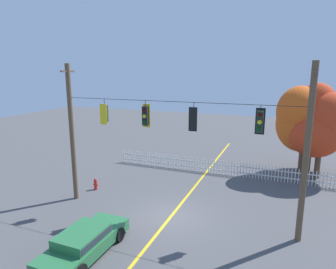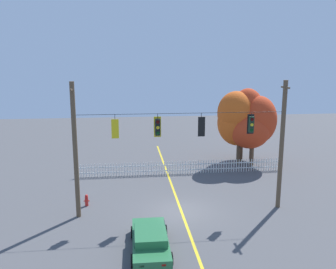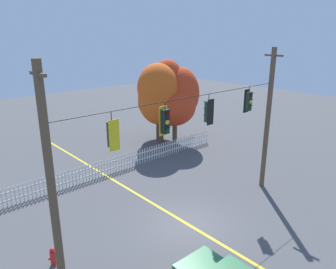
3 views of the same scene
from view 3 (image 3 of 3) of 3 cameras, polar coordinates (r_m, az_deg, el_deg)
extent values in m
plane|color=#4C4C4F|center=(16.37, 3.60, -15.67)|extent=(80.00, 80.00, 0.00)
cube|color=gold|center=(16.37, 3.60, -15.66)|extent=(0.16, 36.00, 0.01)
cylinder|color=brown|center=(11.23, -19.96, -8.99)|extent=(0.28, 0.28, 8.26)
cylinder|color=brown|center=(19.46, 17.26, 2.35)|extent=(0.28, 0.28, 8.26)
cube|color=brown|center=(10.22, -22.10, 9.92)|extent=(0.10, 1.10, 0.10)
cube|color=brown|center=(18.89, 18.28, 13.19)|extent=(0.10, 1.10, 0.10)
cylinder|color=black|center=(13.97, 4.09, 6.61)|extent=(12.61, 0.02, 0.02)
cylinder|color=black|center=(11.54, -10.04, 3.11)|extent=(0.03, 0.03, 0.38)
cube|color=yellow|center=(11.61, -9.53, -0.14)|extent=(0.43, 0.02, 1.15)
cube|color=#1E3323|center=(11.71, -9.87, 0.00)|extent=(0.30, 0.24, 0.93)
cylinder|color=#410706|center=(11.74, -10.30, 1.59)|extent=(0.20, 0.03, 0.20)
cube|color=#1E3323|center=(11.74, -10.44, 2.18)|extent=(0.22, 0.12, 0.06)
cylinder|color=yellow|center=(11.82, -10.22, 0.15)|extent=(0.20, 0.03, 0.20)
cube|color=#1E3323|center=(11.83, -10.36, 0.73)|extent=(0.22, 0.12, 0.06)
cylinder|color=#073513|center=(11.92, -10.14, -1.27)|extent=(0.20, 0.03, 0.20)
cube|color=#1E3323|center=(11.92, -10.28, -0.70)|extent=(0.22, 0.12, 0.06)
cylinder|color=black|center=(13.00, -0.52, 5.13)|extent=(0.03, 0.03, 0.31)
cube|color=yellow|center=(13.25, -0.88, 2.43)|extent=(0.43, 0.02, 1.25)
cube|color=black|center=(13.15, -0.51, 2.32)|extent=(0.30, 0.24, 1.01)
cylinder|color=#410706|center=(12.97, -0.12, 3.64)|extent=(0.20, 0.03, 0.20)
cube|color=black|center=(12.91, 0.01, 4.10)|extent=(0.22, 0.12, 0.06)
cylinder|color=yellow|center=(13.06, -0.12, 2.20)|extent=(0.20, 0.03, 0.20)
cube|color=black|center=(12.99, 0.01, 2.65)|extent=(0.22, 0.12, 0.06)
cylinder|color=#073513|center=(13.15, -0.12, 0.79)|extent=(0.20, 0.03, 0.20)
cube|color=black|center=(13.08, 0.01, 1.23)|extent=(0.22, 0.12, 0.06)
cylinder|color=black|center=(14.85, 7.27, 6.50)|extent=(0.03, 0.03, 0.34)
cube|color=black|center=(14.91, 7.55, 3.96)|extent=(0.43, 0.02, 1.20)
cube|color=#1E3323|center=(14.99, 7.18, 4.05)|extent=(0.30, 0.24, 0.97)
cylinder|color=#410706|center=(15.01, 6.84, 5.34)|extent=(0.20, 0.03, 0.20)
cube|color=#1E3323|center=(15.01, 6.72, 5.80)|extent=(0.22, 0.12, 0.06)
cylinder|color=yellow|center=(15.08, 6.79, 4.14)|extent=(0.20, 0.03, 0.20)
cube|color=#1E3323|center=(15.08, 6.68, 4.59)|extent=(0.22, 0.12, 0.06)
cylinder|color=#073513|center=(15.15, 6.75, 2.95)|extent=(0.20, 0.03, 0.20)
cube|color=#1E3323|center=(15.15, 6.64, 3.40)|extent=(0.22, 0.12, 0.06)
cylinder|color=black|center=(17.33, 14.26, 7.78)|extent=(0.03, 0.03, 0.27)
cube|color=black|center=(17.51, 13.75, 5.81)|extent=(0.43, 0.02, 1.24)
cube|color=#1E3323|center=(17.44, 14.10, 5.73)|extent=(0.30, 0.24, 1.00)
cylinder|color=#410706|center=(17.30, 14.55, 6.74)|extent=(0.20, 0.03, 0.20)
cube|color=#1E3323|center=(17.26, 14.71, 7.09)|extent=(0.22, 0.12, 0.06)
cylinder|color=yellow|center=(17.37, 14.47, 5.66)|extent=(0.20, 0.03, 0.20)
cube|color=#1E3323|center=(17.32, 14.62, 6.01)|extent=(0.22, 0.12, 0.06)
cylinder|color=#073513|center=(17.43, 14.39, 4.59)|extent=(0.20, 0.03, 0.20)
cube|color=#1E3323|center=(17.39, 14.54, 4.93)|extent=(0.22, 0.12, 0.06)
cube|color=silver|center=(19.50, -27.42, -10.13)|extent=(0.06, 0.04, 1.11)
cube|color=silver|center=(19.54, -26.78, -9.97)|extent=(0.06, 0.04, 1.11)
cube|color=silver|center=(19.58, -26.15, -9.82)|extent=(0.06, 0.04, 1.11)
cube|color=silver|center=(19.63, -25.52, -9.66)|extent=(0.06, 0.04, 1.11)
cube|color=silver|center=(19.68, -24.90, -9.51)|extent=(0.06, 0.04, 1.11)
cube|color=silver|center=(19.73, -24.28, -9.35)|extent=(0.06, 0.04, 1.11)
cube|color=silver|center=(19.79, -23.66, -9.20)|extent=(0.06, 0.04, 1.11)
cube|color=silver|center=(19.84, -23.05, -9.04)|extent=(0.06, 0.04, 1.11)
cube|color=silver|center=(19.90, -22.44, -8.88)|extent=(0.06, 0.04, 1.11)
cube|color=silver|center=(19.96, -21.83, -8.73)|extent=(0.06, 0.04, 1.11)
cube|color=silver|center=(20.03, -21.23, -8.57)|extent=(0.06, 0.04, 1.11)
cube|color=silver|center=(20.09, -20.64, -8.41)|extent=(0.06, 0.04, 1.11)
cube|color=silver|center=(20.16, -20.04, -8.26)|extent=(0.06, 0.04, 1.11)
cube|color=silver|center=(20.23, -19.46, -8.10)|extent=(0.06, 0.04, 1.11)
cube|color=silver|center=(20.30, -18.87, -7.94)|extent=(0.06, 0.04, 1.11)
cube|color=silver|center=(20.38, -18.30, -7.79)|extent=(0.06, 0.04, 1.11)
cube|color=silver|center=(20.45, -17.72, -7.63)|extent=(0.06, 0.04, 1.11)
cube|color=silver|center=(20.53, -17.15, -7.48)|extent=(0.06, 0.04, 1.11)
cube|color=silver|center=(20.61, -16.59, -7.32)|extent=(0.06, 0.04, 1.11)
cube|color=silver|center=(20.70, -16.03, -7.17)|extent=(0.06, 0.04, 1.11)
cube|color=silver|center=(20.78, -15.48, -7.02)|extent=(0.06, 0.04, 1.11)
cube|color=silver|center=(20.87, -14.93, -6.86)|extent=(0.06, 0.04, 1.11)
cube|color=silver|center=(20.96, -14.39, -6.71)|extent=(0.06, 0.04, 1.11)
cube|color=silver|center=(21.05, -13.85, -6.56)|extent=(0.06, 0.04, 1.11)
cube|color=silver|center=(21.14, -13.31, -6.41)|extent=(0.06, 0.04, 1.11)
cube|color=silver|center=(21.24, -12.78, -6.26)|extent=(0.06, 0.04, 1.11)
cube|color=silver|center=(21.34, -12.26, -6.11)|extent=(0.06, 0.04, 1.11)
cube|color=silver|center=(21.44, -11.74, -5.96)|extent=(0.06, 0.04, 1.11)
cube|color=silver|center=(21.54, -11.23, -5.82)|extent=(0.06, 0.04, 1.11)
cube|color=silver|center=(21.64, -10.72, -5.67)|extent=(0.06, 0.04, 1.11)
cube|color=silver|center=(21.74, -10.22, -5.53)|extent=(0.06, 0.04, 1.11)
cube|color=silver|center=(21.85, -9.72, -5.38)|extent=(0.06, 0.04, 1.11)
cube|color=silver|center=(21.96, -9.22, -5.24)|extent=(0.06, 0.04, 1.11)
cube|color=silver|center=(22.07, -8.74, -5.10)|extent=(0.06, 0.04, 1.11)
cube|color=silver|center=(22.18, -8.25, -4.95)|extent=(0.06, 0.04, 1.11)
cube|color=silver|center=(22.29, -7.78, -4.81)|extent=(0.06, 0.04, 1.11)
cube|color=silver|center=(22.41, -7.30, -4.68)|extent=(0.06, 0.04, 1.11)
cube|color=silver|center=(22.52, -6.83, -4.54)|extent=(0.06, 0.04, 1.11)
cube|color=silver|center=(22.64, -6.37, -4.40)|extent=(0.06, 0.04, 1.11)
cube|color=silver|center=(22.76, -5.91, -4.27)|extent=(0.06, 0.04, 1.11)
cube|color=silver|center=(22.88, -5.46, -4.13)|extent=(0.06, 0.04, 1.11)
cube|color=silver|center=(23.00, -5.01, -4.00)|extent=(0.06, 0.04, 1.11)
cube|color=silver|center=(23.13, -4.57, -3.87)|extent=(0.06, 0.04, 1.11)
cube|color=silver|center=(23.25, -4.13, -3.73)|extent=(0.06, 0.04, 1.11)
cube|color=silver|center=(23.38, -3.70, -3.61)|extent=(0.06, 0.04, 1.11)
cube|color=silver|center=(23.51, -3.27, -3.48)|extent=(0.06, 0.04, 1.11)
cube|color=silver|center=(23.64, -2.85, -3.35)|extent=(0.06, 0.04, 1.11)
cube|color=silver|center=(23.77, -2.43, -3.22)|extent=(0.06, 0.04, 1.11)
cube|color=silver|center=(23.90, -2.01, -3.10)|extent=(0.06, 0.04, 1.11)
cube|color=silver|center=(24.04, -1.60, -2.98)|extent=(0.06, 0.04, 1.11)
cube|color=silver|center=(24.17, -1.20, -2.85)|extent=(0.06, 0.04, 1.11)
cube|color=silver|center=(24.31, -0.80, -2.73)|extent=(0.06, 0.04, 1.11)
cube|color=silver|center=(24.45, -0.40, -2.61)|extent=(0.06, 0.04, 1.11)
cube|color=silver|center=(24.59, -0.01, -2.49)|extent=(0.06, 0.04, 1.11)
cube|color=silver|center=(24.73, 0.37, -2.38)|extent=(0.06, 0.04, 1.11)
cube|color=silver|center=(24.87, 0.76, -2.26)|extent=(0.06, 0.04, 1.11)
cube|color=silver|center=(25.01, 1.13, -2.14)|extent=(0.06, 0.04, 1.11)
cube|color=silver|center=(25.16, 1.51, -2.03)|extent=(0.06, 0.04, 1.11)
cube|color=silver|center=(25.30, 1.88, -1.92)|extent=(0.06, 0.04, 1.11)
cube|color=silver|center=(25.45, 2.24, -1.81)|extent=(0.06, 0.04, 1.11)
cube|color=silver|center=(25.60, 2.60, -1.70)|extent=(0.06, 0.04, 1.11)
cube|color=silver|center=(25.75, 2.96, -1.59)|extent=(0.06, 0.04, 1.11)
cube|color=silver|center=(25.89, 3.31, -1.48)|extent=(0.06, 0.04, 1.11)
cube|color=silver|center=(26.05, 3.66, -1.37)|extent=(0.06, 0.04, 1.11)
cube|color=silver|center=(26.20, 4.00, -1.27)|extent=(0.06, 0.04, 1.11)
cube|color=silver|center=(26.35, 4.34, -1.16)|extent=(0.06, 0.04, 1.11)
cube|color=silver|center=(26.50, 4.68, -1.06)|extent=(0.06, 0.04, 1.11)
cube|color=silver|center=(26.66, 5.01, -0.96)|extent=(0.06, 0.04, 1.11)
cube|color=silver|center=(26.81, 5.34, -0.86)|extent=(0.06, 0.04, 1.11)
cube|color=silver|center=(26.97, 5.66, -0.76)|extent=(0.06, 0.04, 1.11)
cube|color=silver|center=(27.13, 5.98, -0.66)|extent=(0.06, 0.04, 1.11)
cube|color=silver|center=(27.29, 6.30, -0.56)|extent=(0.06, 0.04, 1.11)
cube|color=silver|center=(27.45, 6.61, -0.47)|extent=(0.06, 0.04, 1.11)
cube|color=silver|center=(27.61, 6.92, -0.37)|extent=(0.06, 0.04, 1.11)
cube|color=silver|center=(22.29, -8.27, -5.46)|extent=(17.43, 0.03, 0.08)
cube|color=silver|center=(22.11, -8.32, -4.35)|extent=(17.43, 0.03, 0.08)
cylinder|color=brown|center=(26.76, -1.17, 1.06)|extent=(0.35, 0.35, 2.78)
ellipsoid|color=#DB5619|center=(26.01, -1.46, 6.41)|extent=(3.69, 3.18, 4.26)
ellipsoid|color=#DB5619|center=(26.33, -1.52, 7.78)|extent=(2.60, 2.38, 4.42)
ellipsoid|color=#DB5619|center=(25.69, -1.78, 8.24)|extent=(3.34, 3.24, 3.92)
cylinder|color=brown|center=(28.11, -1.75, 1.14)|extent=(0.36, 0.36, 2.10)
ellipsoid|color=#B22D19|center=(28.21, -1.56, 5.07)|extent=(2.98, 2.93, 2.97)
ellipsoid|color=#B22D19|center=(27.26, -1.05, 5.65)|extent=(4.19, 3.85, 2.89)
cylinder|color=brown|center=(27.21, 1.21, 1.01)|extent=(0.40, 0.40, 2.49)
ellipsoid|color=red|center=(26.20, 1.01, 5.10)|extent=(3.67, 3.59, 3.26)
ellipsoid|color=red|center=(26.70, 2.10, 7.29)|extent=(3.33, 3.15, 4.33)
ellipsoid|color=red|center=(26.49, -0.10, 8.43)|extent=(3.09, 2.64, 4.47)
cylinder|color=black|center=(13.67, 9.32, -21.86)|extent=(0.19, 0.64, 0.64)
cube|color=white|center=(13.18, 2.16, -22.05)|extent=(0.20, 0.04, 0.10)
cube|color=white|center=(13.72, 5.33, -20.28)|extent=(0.20, 0.04, 0.10)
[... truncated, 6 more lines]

